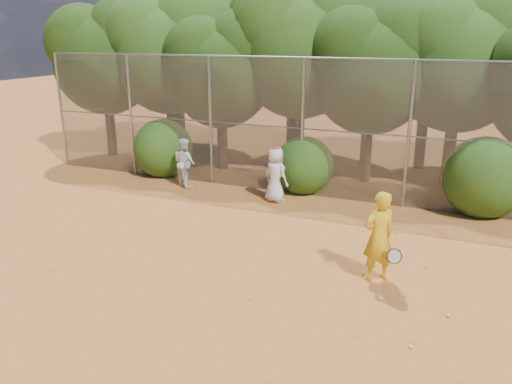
% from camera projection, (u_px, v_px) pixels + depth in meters
% --- Properties ---
extents(ground, '(80.00, 80.00, 0.00)m').
position_uv_depth(ground, '(254.00, 290.00, 9.48)').
color(ground, '#AD6127').
rests_on(ground, ground).
extents(fence_back, '(20.05, 0.09, 4.03)m').
position_uv_depth(fence_back, '(332.00, 129.00, 14.16)').
color(fence_back, gray).
rests_on(fence_back, ground).
extents(tree_0, '(4.38, 3.81, 6.00)m').
position_uv_depth(tree_0, '(106.00, 53.00, 18.79)').
color(tree_0, black).
rests_on(tree_0, ground).
extents(tree_1, '(4.64, 4.03, 6.35)m').
position_uv_depth(tree_1, '(170.00, 47.00, 18.24)').
color(tree_1, black).
rests_on(tree_1, ground).
extents(tree_2, '(3.99, 3.47, 5.47)m').
position_uv_depth(tree_2, '(223.00, 66.00, 16.89)').
color(tree_2, black).
rests_on(tree_2, ground).
extents(tree_3, '(4.89, 4.26, 6.70)m').
position_uv_depth(tree_3, '(303.00, 41.00, 16.61)').
color(tree_3, black).
rests_on(tree_3, ground).
extents(tree_4, '(4.19, 3.64, 5.73)m').
position_uv_depth(tree_4, '(374.00, 63.00, 15.36)').
color(tree_4, black).
rests_on(tree_4, ground).
extents(tree_5, '(4.51, 3.92, 6.17)m').
position_uv_depth(tree_5, '(463.00, 54.00, 15.06)').
color(tree_5, black).
rests_on(tree_5, ground).
extents(tree_9, '(4.83, 4.20, 6.62)m').
position_uv_depth(tree_9, '(179.00, 41.00, 20.58)').
color(tree_9, black).
rests_on(tree_9, ground).
extents(tree_10, '(5.15, 4.48, 7.06)m').
position_uv_depth(tree_10, '(296.00, 33.00, 18.84)').
color(tree_10, black).
rests_on(tree_10, ground).
extents(tree_11, '(4.64, 4.03, 6.35)m').
position_uv_depth(tree_11, '(432.00, 48.00, 16.80)').
color(tree_11, black).
rests_on(tree_11, ground).
extents(bush_0, '(2.00, 2.00, 2.00)m').
position_uv_depth(bush_0, '(163.00, 146.00, 16.90)').
color(bush_0, '#224711').
rests_on(bush_0, ground).
extents(bush_1, '(1.80, 1.80, 1.80)m').
position_uv_depth(bush_1, '(304.00, 163.00, 15.10)').
color(bush_1, '#224711').
rests_on(bush_1, ground).
extents(bush_2, '(2.20, 2.20, 2.20)m').
position_uv_depth(bush_2, '(485.00, 174.00, 13.21)').
color(bush_2, '#224711').
rests_on(bush_2, ground).
extents(player_yellow, '(0.91, 0.78, 1.83)m').
position_uv_depth(player_yellow, '(378.00, 237.00, 9.63)').
color(player_yellow, yellow).
rests_on(player_yellow, ground).
extents(player_teen, '(0.90, 0.75, 1.62)m').
position_uv_depth(player_teen, '(276.00, 175.00, 14.23)').
color(player_teen, white).
rests_on(player_teen, ground).
extents(player_white, '(0.93, 0.85, 1.54)m').
position_uv_depth(player_white, '(184.00, 162.00, 15.69)').
color(player_white, white).
rests_on(player_white, ground).
extents(ball_0, '(0.07, 0.07, 0.07)m').
position_uv_depth(ball_0, '(426.00, 267.00, 10.36)').
color(ball_0, yellow).
rests_on(ball_0, ground).
extents(ball_1, '(0.07, 0.07, 0.07)m').
position_uv_depth(ball_1, '(363.00, 273.00, 10.08)').
color(ball_1, yellow).
rests_on(ball_1, ground).
extents(ball_2, '(0.07, 0.07, 0.07)m').
position_uv_depth(ball_2, '(411.00, 347.00, 7.73)').
color(ball_2, yellow).
rests_on(ball_2, ground).
extents(ball_3, '(0.07, 0.07, 0.07)m').
position_uv_depth(ball_3, '(448.00, 316.00, 8.57)').
color(ball_3, yellow).
rests_on(ball_3, ground).
extents(ball_4, '(0.07, 0.07, 0.07)m').
position_uv_depth(ball_4, '(250.00, 298.00, 9.14)').
color(ball_4, yellow).
rests_on(ball_4, ground).
extents(ball_5, '(0.07, 0.07, 0.07)m').
position_uv_depth(ball_5, '(398.00, 233.00, 12.12)').
color(ball_5, yellow).
rests_on(ball_5, ground).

